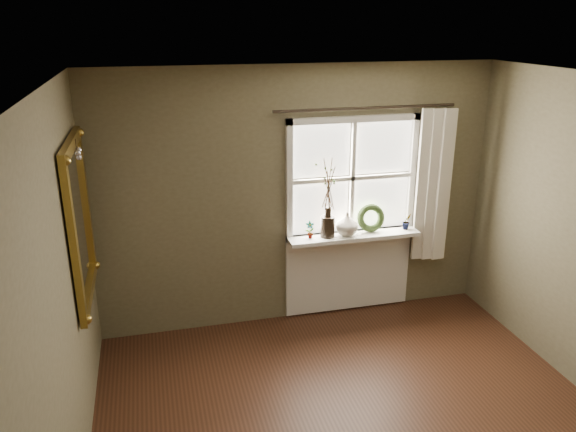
% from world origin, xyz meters
% --- Properties ---
extents(ceiling, '(4.50, 4.50, 0.00)m').
position_xyz_m(ceiling, '(0.00, 0.00, 2.60)').
color(ceiling, silver).
rests_on(ceiling, ground).
extents(wall_back, '(4.00, 0.10, 2.60)m').
position_xyz_m(wall_back, '(0.00, 2.30, 1.30)').
color(wall_back, brown).
rests_on(wall_back, ground).
extents(wall_left, '(0.10, 4.50, 2.60)m').
position_xyz_m(wall_left, '(-2.05, 0.00, 1.30)').
color(wall_left, brown).
rests_on(wall_left, ground).
extents(window_frame, '(1.36, 0.06, 1.24)m').
position_xyz_m(window_frame, '(0.55, 2.23, 1.48)').
color(window_frame, white).
rests_on(window_frame, wall_back).
extents(window_sill, '(1.36, 0.26, 0.04)m').
position_xyz_m(window_sill, '(0.55, 2.12, 0.90)').
color(window_sill, white).
rests_on(window_sill, wall_back).
extents(window_apron, '(1.36, 0.04, 0.88)m').
position_xyz_m(window_apron, '(0.55, 2.23, 0.46)').
color(window_apron, white).
rests_on(window_apron, ground).
extents(dark_jug, '(0.18, 0.18, 0.21)m').
position_xyz_m(dark_jug, '(0.27, 2.12, 1.03)').
color(dark_jug, black).
rests_on(dark_jug, window_sill).
extents(cream_vase, '(0.24, 0.24, 0.24)m').
position_xyz_m(cream_vase, '(0.47, 2.12, 1.04)').
color(cream_vase, beige).
rests_on(cream_vase, window_sill).
extents(wreath, '(0.30, 0.14, 0.30)m').
position_xyz_m(wreath, '(0.75, 2.16, 1.03)').
color(wreath, '#31471F').
rests_on(wreath, window_sill).
extents(potted_plant_left, '(0.10, 0.07, 0.18)m').
position_xyz_m(potted_plant_left, '(0.09, 2.12, 1.01)').
color(potted_plant_left, '#31471F').
rests_on(potted_plant_left, window_sill).
extents(potted_plant_right, '(0.10, 0.09, 0.17)m').
position_xyz_m(potted_plant_right, '(1.13, 2.12, 1.00)').
color(potted_plant_right, '#31471F').
rests_on(potted_plant_right, window_sill).
extents(curtain, '(0.36, 0.12, 1.59)m').
position_xyz_m(curtain, '(1.39, 2.13, 1.37)').
color(curtain, beige).
rests_on(curtain, wall_back).
extents(curtain_rod, '(1.84, 0.03, 0.03)m').
position_xyz_m(curtain_rod, '(0.65, 2.17, 2.18)').
color(curtain_rod, black).
rests_on(curtain_rod, wall_back).
extents(gilt_mirror, '(0.10, 1.08, 1.29)m').
position_xyz_m(gilt_mirror, '(-1.96, 1.50, 1.51)').
color(gilt_mirror, white).
rests_on(gilt_mirror, wall_left).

